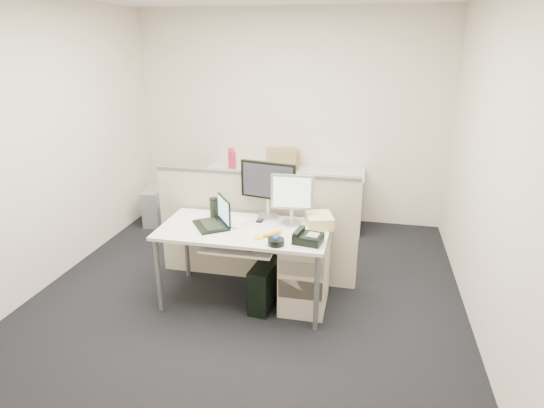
% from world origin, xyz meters
% --- Properties ---
extents(floor, '(4.00, 4.50, 0.01)m').
position_xyz_m(floor, '(0.00, 0.00, -0.01)').
color(floor, black).
rests_on(floor, ground).
extents(wall_back, '(4.00, 0.02, 2.70)m').
position_xyz_m(wall_back, '(0.00, 2.25, 1.35)').
color(wall_back, beige).
rests_on(wall_back, ground).
extents(wall_front, '(4.00, 0.02, 2.70)m').
position_xyz_m(wall_front, '(0.00, -2.25, 1.35)').
color(wall_front, beige).
rests_on(wall_front, ground).
extents(wall_left, '(0.02, 4.50, 2.70)m').
position_xyz_m(wall_left, '(-2.00, 0.00, 1.35)').
color(wall_left, beige).
rests_on(wall_left, ground).
extents(wall_right, '(0.02, 4.50, 2.70)m').
position_xyz_m(wall_right, '(2.00, 0.00, 1.35)').
color(wall_right, beige).
rests_on(wall_right, ground).
extents(desk, '(1.50, 0.75, 0.73)m').
position_xyz_m(desk, '(0.00, 0.00, 0.66)').
color(desk, silver).
rests_on(desk, floor).
extents(keyboard_tray, '(0.62, 0.32, 0.02)m').
position_xyz_m(keyboard_tray, '(0.00, -0.18, 0.62)').
color(keyboard_tray, silver).
rests_on(keyboard_tray, desk).
extents(drawer_pedestal, '(0.40, 0.55, 0.65)m').
position_xyz_m(drawer_pedestal, '(0.55, 0.05, 0.33)').
color(drawer_pedestal, beige).
rests_on(drawer_pedestal, floor).
extents(cubicle_partition, '(2.00, 0.06, 1.10)m').
position_xyz_m(cubicle_partition, '(0.00, 0.45, 0.55)').
color(cubicle_partition, '#A8A289').
rests_on(cubicle_partition, floor).
extents(back_counter, '(2.00, 0.60, 0.72)m').
position_xyz_m(back_counter, '(0.00, 1.93, 0.36)').
color(back_counter, beige).
rests_on(back_counter, floor).
extents(monitor_main, '(0.56, 0.30, 0.53)m').
position_xyz_m(monitor_main, '(0.15, 0.32, 1.00)').
color(monitor_main, black).
rests_on(monitor_main, desk).
extents(monitor_small, '(0.39, 0.21, 0.46)m').
position_xyz_m(monitor_small, '(0.40, 0.18, 0.96)').
color(monitor_small, '#B7B7BC').
rests_on(monitor_small, desk).
extents(laptop, '(0.41, 0.43, 0.26)m').
position_xyz_m(laptop, '(-0.30, -0.02, 0.86)').
color(laptop, black).
rests_on(laptop, desk).
extents(trackball, '(0.16, 0.16, 0.05)m').
position_xyz_m(trackball, '(0.35, -0.28, 0.76)').
color(trackball, black).
rests_on(trackball, desk).
extents(desk_phone, '(0.26, 0.22, 0.07)m').
position_xyz_m(desk_phone, '(0.60, -0.18, 0.77)').
color(desk_phone, black).
rests_on(desk_phone, desk).
extents(paper_stack, '(0.28, 0.32, 0.01)m').
position_xyz_m(paper_stack, '(-0.12, 0.12, 0.74)').
color(paper_stack, silver).
rests_on(paper_stack, desk).
extents(sticky_pad, '(0.10, 0.10, 0.01)m').
position_xyz_m(sticky_pad, '(0.18, -0.18, 0.74)').
color(sticky_pad, gold).
rests_on(sticky_pad, desk).
extents(travel_mug, '(0.08, 0.08, 0.17)m').
position_xyz_m(travel_mug, '(-0.35, 0.22, 0.82)').
color(travel_mug, black).
rests_on(travel_mug, desk).
extents(banana, '(0.17, 0.17, 0.04)m').
position_xyz_m(banana, '(0.28, -0.10, 0.75)').
color(banana, yellow).
rests_on(banana, desk).
extents(cellphone, '(0.06, 0.11, 0.01)m').
position_xyz_m(cellphone, '(0.10, 0.20, 0.74)').
color(cellphone, black).
rests_on(cellphone, desk).
extents(manila_folders, '(0.29, 0.33, 0.11)m').
position_xyz_m(manila_folders, '(0.65, 0.20, 0.78)').
color(manila_folders, '#DAB67B').
rests_on(manila_folders, desk).
extents(keyboard, '(0.43, 0.23, 0.02)m').
position_xyz_m(keyboard, '(-0.05, -0.14, 0.64)').
color(keyboard, black).
rests_on(keyboard, keyboard_tray).
extents(pc_tower_desk, '(0.23, 0.47, 0.42)m').
position_xyz_m(pc_tower_desk, '(0.20, -0.05, 0.21)').
color(pc_tower_desk, black).
rests_on(pc_tower_desk, floor).
extents(pc_tower_spare_dark, '(0.25, 0.52, 0.47)m').
position_xyz_m(pc_tower_spare_dark, '(-1.05, 2.03, 0.23)').
color(pc_tower_spare_dark, black).
rests_on(pc_tower_spare_dark, floor).
extents(pc_tower_spare_silver, '(0.29, 0.53, 0.47)m').
position_xyz_m(pc_tower_spare_silver, '(-1.70, 1.63, 0.23)').
color(pc_tower_spare_silver, '#B7B7BC').
rests_on(pc_tower_spare_silver, floor).
extents(cardboard_box_left, '(0.42, 0.36, 0.28)m').
position_xyz_m(cardboard_box_left, '(-0.05, 1.96, 0.86)').
color(cardboard_box_left, '#A18055').
rests_on(cardboard_box_left, back_counter).
extents(cardboard_box_right, '(0.36, 0.30, 0.24)m').
position_xyz_m(cardboard_box_right, '(0.00, 2.05, 0.84)').
color(cardboard_box_right, '#A18055').
rests_on(cardboard_box_right, back_counter).
extents(red_binder, '(0.18, 0.29, 0.27)m').
position_xyz_m(red_binder, '(-0.66, 1.83, 0.86)').
color(red_binder, '#B02335').
rests_on(red_binder, back_counter).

